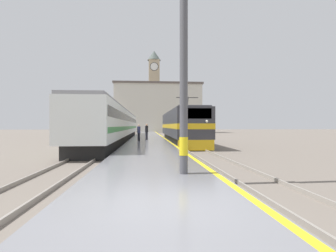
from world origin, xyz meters
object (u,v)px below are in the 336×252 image
at_px(catenary_mast, 186,39).
at_px(clock_tower, 154,89).
at_px(locomotive_train, 181,127).
at_px(second_waiting_passenger, 139,132).
at_px(passenger_train, 119,125).
at_px(person_on_platform, 147,131).

distance_m(catenary_mast, clock_tower, 73.83).
distance_m(locomotive_train, clock_tower, 54.74).
xyz_separation_m(second_waiting_passenger, clock_tower, (3.15, 54.70, 12.10)).
bearing_deg(catenary_mast, passenger_train, 100.84).
distance_m(person_on_platform, clock_tower, 54.29).
bearing_deg(person_on_platform, passenger_train, 126.35).
bearing_deg(second_waiting_passenger, locomotive_train, 14.98).
bearing_deg(passenger_train, person_on_platform, -53.65).
height_order(locomotive_train, person_on_platform, locomotive_train).
relative_size(catenary_mast, second_waiting_passenger, 5.23).
bearing_deg(passenger_train, catenary_mast, -79.16).
bearing_deg(passenger_train, locomotive_train, -36.77).
height_order(passenger_train, catenary_mast, catenary_mast).
distance_m(passenger_train, clock_tower, 49.71).
bearing_deg(second_waiting_passenger, clock_tower, 86.71).
bearing_deg(catenary_mast, locomotive_train, 82.97).
xyz_separation_m(catenary_mast, clock_tower, (1.06, 73.32, 8.59)).
distance_m(catenary_mast, person_on_platform, 20.77).
relative_size(passenger_train, second_waiting_passenger, 23.53).
xyz_separation_m(locomotive_train, second_waiting_passenger, (-4.53, -1.21, -0.57)).
xyz_separation_m(locomotive_train, catenary_mast, (-2.45, -19.83, 2.94)).
bearing_deg(person_on_platform, catenary_mast, -86.41).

